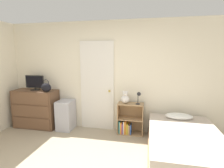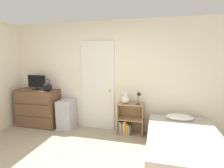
# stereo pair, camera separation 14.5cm
# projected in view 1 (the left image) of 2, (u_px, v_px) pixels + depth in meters

# --- Properties ---
(wall_back) EXTENTS (10.00, 0.06, 2.55)m
(wall_back) POSITION_uv_depth(u_px,v_px,m) (103.00, 77.00, 4.13)
(wall_back) COLOR beige
(wall_back) RESTS_ON ground_plane
(door_closed) EXTENTS (0.81, 0.09, 2.10)m
(door_closed) POSITION_uv_depth(u_px,v_px,m) (97.00, 86.00, 4.14)
(door_closed) COLOR silver
(door_closed) RESTS_ON ground_plane
(dresser) EXTENTS (1.06, 0.45, 0.93)m
(dresser) POSITION_uv_depth(u_px,v_px,m) (36.00, 109.00, 4.33)
(dresser) COLOR brown
(dresser) RESTS_ON ground_plane
(tv) EXTENTS (0.48, 0.16, 0.36)m
(tv) POSITION_uv_depth(u_px,v_px,m) (35.00, 82.00, 4.25)
(tv) COLOR black
(tv) RESTS_ON dresser
(handbag) EXTENTS (0.25, 0.13, 0.29)m
(handbag) POSITION_uv_depth(u_px,v_px,m) (46.00, 87.00, 4.04)
(handbag) COLOR black
(handbag) RESTS_ON dresser
(storage_bin) EXTENTS (0.35, 0.43, 0.71)m
(storage_bin) POSITION_uv_depth(u_px,v_px,m) (66.00, 115.00, 4.20)
(storage_bin) COLOR #ADADB7
(storage_bin) RESTS_ON ground_plane
(bookshelf) EXTENTS (0.57, 0.29, 0.71)m
(bookshelf) POSITION_uv_depth(u_px,v_px,m) (128.00, 122.00, 3.98)
(bookshelf) COLOR tan
(bookshelf) RESTS_ON ground_plane
(teddy_bear) EXTENTS (0.19, 0.19, 0.28)m
(teddy_bear) POSITION_uv_depth(u_px,v_px,m) (125.00, 98.00, 3.90)
(teddy_bear) COLOR silver
(teddy_bear) RESTS_ON bookshelf
(desk_lamp) EXTENTS (0.11, 0.11, 0.28)m
(desk_lamp) POSITION_uv_depth(u_px,v_px,m) (139.00, 96.00, 3.79)
(desk_lamp) COLOR #262628
(desk_lamp) RESTS_ON bookshelf
(bed) EXTENTS (1.22, 1.92, 0.59)m
(bed) POSITION_uv_depth(u_px,v_px,m) (184.00, 145.00, 2.99)
(bed) COLOR #996B47
(bed) RESTS_ON ground_plane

